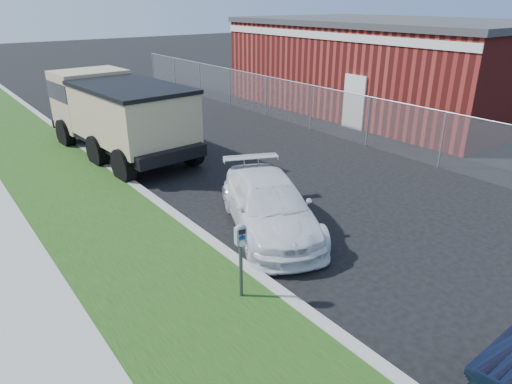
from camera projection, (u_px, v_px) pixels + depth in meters
ground at (329, 230)px, 10.71m from camera, size 120.00×120.00×0.00m
streetside at (59, 269)px, 9.06m from camera, size 6.12×50.00×0.15m
chainlink_fence at (312, 99)px, 18.70m from camera, size 0.06×30.06×30.00m
brick_building at (387, 63)px, 22.42m from camera, size 9.20×14.20×4.17m
parking_meter at (241, 245)px, 7.74m from camera, size 0.21×0.16×1.41m
white_wagon at (268, 204)px, 10.59m from camera, size 3.30×4.59×1.24m
dump_truck at (117, 111)px, 15.56m from camera, size 3.11×6.91×2.64m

